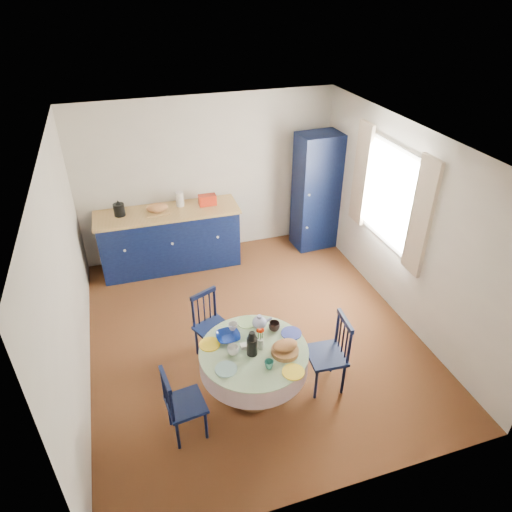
{
  "coord_description": "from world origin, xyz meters",
  "views": [
    {
      "loc": [
        -1.31,
        -4.28,
        3.96
      ],
      "look_at": [
        0.12,
        0.2,
        1.02
      ],
      "focal_mm": 32.0,
      "sensor_mm": 36.0,
      "label": 1
    }
  ],
  "objects_px": {
    "pantry_cabinet": "(316,192)",
    "mug_a": "(233,350)",
    "chair_right": "(330,353)",
    "cobalt_bowl": "(228,337)",
    "mug_d": "(233,327)",
    "kitchen_counter": "(170,238)",
    "dining_table": "(255,358)",
    "mug_b": "(269,365)",
    "mug_c": "(274,326)",
    "chair_far": "(211,325)",
    "chair_left": "(182,404)"
  },
  "relations": [
    {
      "from": "kitchen_counter",
      "to": "chair_right",
      "type": "height_order",
      "value": "kitchen_counter"
    },
    {
      "from": "mug_a",
      "to": "kitchen_counter",
      "type": "bearing_deg",
      "value": 94.39
    },
    {
      "from": "cobalt_bowl",
      "to": "chair_far",
      "type": "bearing_deg",
      "value": 97.1
    },
    {
      "from": "kitchen_counter",
      "to": "pantry_cabinet",
      "type": "bearing_deg",
      "value": -0.15
    },
    {
      "from": "chair_right",
      "to": "cobalt_bowl",
      "type": "height_order",
      "value": "chair_right"
    },
    {
      "from": "pantry_cabinet",
      "to": "kitchen_counter",
      "type": "bearing_deg",
      "value": 175.61
    },
    {
      "from": "chair_far",
      "to": "chair_right",
      "type": "distance_m",
      "value": 1.41
    },
    {
      "from": "chair_left",
      "to": "mug_d",
      "type": "bearing_deg",
      "value": -56.17
    },
    {
      "from": "chair_far",
      "to": "mug_a",
      "type": "distance_m",
      "value": 0.83
    },
    {
      "from": "mug_d",
      "to": "mug_a",
      "type": "bearing_deg",
      "value": -105.3
    },
    {
      "from": "chair_left",
      "to": "mug_b",
      "type": "distance_m",
      "value": 0.92
    },
    {
      "from": "pantry_cabinet",
      "to": "mug_d",
      "type": "xyz_separation_m",
      "value": [
        -2.07,
        -2.5,
        -0.22
      ]
    },
    {
      "from": "cobalt_bowl",
      "to": "mug_c",
      "type": "bearing_deg",
      "value": -0.92
    },
    {
      "from": "pantry_cabinet",
      "to": "mug_a",
      "type": "xyz_separation_m",
      "value": [
        -2.16,
        -2.83,
        -0.23
      ]
    },
    {
      "from": "pantry_cabinet",
      "to": "mug_d",
      "type": "bearing_deg",
      "value": -132.77
    },
    {
      "from": "cobalt_bowl",
      "to": "mug_d",
      "type": "bearing_deg",
      "value": 53.26
    },
    {
      "from": "mug_d",
      "to": "cobalt_bowl",
      "type": "distance_m",
      "value": 0.14
    },
    {
      "from": "kitchen_counter",
      "to": "chair_right",
      "type": "distance_m",
      "value": 3.24
    },
    {
      "from": "dining_table",
      "to": "chair_right",
      "type": "relative_size",
      "value": 1.24
    },
    {
      "from": "chair_right",
      "to": "chair_far",
      "type": "bearing_deg",
      "value": -123.39
    },
    {
      "from": "pantry_cabinet",
      "to": "chair_far",
      "type": "height_order",
      "value": "pantry_cabinet"
    },
    {
      "from": "mug_a",
      "to": "mug_c",
      "type": "xyz_separation_m",
      "value": [
        0.52,
        0.21,
        0.0
      ]
    },
    {
      "from": "chair_left",
      "to": "mug_a",
      "type": "height_order",
      "value": "chair_left"
    },
    {
      "from": "mug_a",
      "to": "mug_c",
      "type": "bearing_deg",
      "value": 22.46
    },
    {
      "from": "pantry_cabinet",
      "to": "chair_right",
      "type": "height_order",
      "value": "pantry_cabinet"
    },
    {
      "from": "mug_c",
      "to": "kitchen_counter",
      "type": "bearing_deg",
      "value": 105.46
    },
    {
      "from": "mug_c",
      "to": "cobalt_bowl",
      "type": "relative_size",
      "value": 0.5
    },
    {
      "from": "pantry_cabinet",
      "to": "chair_right",
      "type": "xyz_separation_m",
      "value": [
        -1.11,
        -2.93,
        -0.49
      ]
    },
    {
      "from": "dining_table",
      "to": "mug_c",
      "type": "relative_size",
      "value": 9.02
    },
    {
      "from": "pantry_cabinet",
      "to": "cobalt_bowl",
      "type": "distance_m",
      "value": 3.39
    },
    {
      "from": "chair_right",
      "to": "cobalt_bowl",
      "type": "xyz_separation_m",
      "value": [
        -1.04,
        0.31,
        0.25
      ]
    },
    {
      "from": "mug_d",
      "to": "pantry_cabinet",
      "type": "bearing_deg",
      "value": 50.4
    },
    {
      "from": "chair_left",
      "to": "chair_right",
      "type": "xyz_separation_m",
      "value": [
        1.63,
        0.16,
        0.04
      ]
    },
    {
      "from": "kitchen_counter",
      "to": "cobalt_bowl",
      "type": "distance_m",
      "value": 2.68
    },
    {
      "from": "chair_far",
      "to": "cobalt_bowl",
      "type": "distance_m",
      "value": 0.62
    },
    {
      "from": "chair_left",
      "to": "chair_far",
      "type": "bearing_deg",
      "value": -34.08
    },
    {
      "from": "pantry_cabinet",
      "to": "dining_table",
      "type": "relative_size",
      "value": 1.69
    },
    {
      "from": "kitchen_counter",
      "to": "mug_b",
      "type": "relative_size",
      "value": 22.88
    },
    {
      "from": "cobalt_bowl",
      "to": "chair_right",
      "type": "bearing_deg",
      "value": -16.83
    },
    {
      "from": "mug_b",
      "to": "cobalt_bowl",
      "type": "distance_m",
      "value": 0.58
    },
    {
      "from": "chair_far",
      "to": "mug_a",
      "type": "height_order",
      "value": "chair_far"
    },
    {
      "from": "dining_table",
      "to": "cobalt_bowl",
      "type": "relative_size",
      "value": 4.47
    },
    {
      "from": "chair_far",
      "to": "mug_a",
      "type": "xyz_separation_m",
      "value": [
        0.06,
        -0.77,
        0.29
      ]
    },
    {
      "from": "chair_far",
      "to": "dining_table",
      "type": "bearing_deg",
      "value": -93.73
    },
    {
      "from": "pantry_cabinet",
      "to": "mug_c",
      "type": "distance_m",
      "value": 3.1
    },
    {
      "from": "kitchen_counter",
      "to": "mug_b",
      "type": "bearing_deg",
      "value": -79.91
    },
    {
      "from": "pantry_cabinet",
      "to": "chair_right",
      "type": "relative_size",
      "value": 2.09
    },
    {
      "from": "mug_a",
      "to": "mug_d",
      "type": "distance_m",
      "value": 0.35
    },
    {
      "from": "pantry_cabinet",
      "to": "mug_c",
      "type": "xyz_separation_m",
      "value": [
        -1.64,
        -2.62,
        -0.22
      ]
    },
    {
      "from": "chair_left",
      "to": "mug_a",
      "type": "relative_size",
      "value": 7.04
    }
  ]
}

